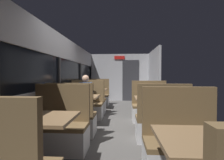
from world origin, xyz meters
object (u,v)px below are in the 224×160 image
bench_near_window_facing_entry (59,131)px  bench_far_window_facing_end (91,103)px  coffee_cup_secondary (156,95)px  dining_table_far_window (94,92)px  dining_table_near_window (38,125)px  dining_table_mid_window (80,100)px  bench_mid_window_facing_entry (86,107)px  bench_rear_aisle_facing_entry (150,109)px  bench_far_window_facing_entry (97,97)px  dining_table_front_aisle (213,150)px  coffee_cup_primary (212,132)px  bench_front_aisle_facing_entry (182,150)px  bench_rear_aisle_facing_end (162,124)px  seated_passenger (86,100)px  bench_mid_window_facing_end (72,120)px  dining_table_rear_aisle (155,102)px

bench_near_window_facing_entry → bench_far_window_facing_end: 2.80m
bench_near_window_facing_entry → coffee_cup_secondary: size_ratio=12.22×
dining_table_far_window → coffee_cup_secondary: size_ratio=10.00×
dining_table_near_window → dining_table_mid_window: size_ratio=1.00×
dining_table_near_window → bench_near_window_facing_entry: bearing=90.0°
bench_near_window_facing_entry → bench_mid_window_facing_entry: same height
bench_rear_aisle_facing_entry → coffee_cup_secondary: 0.83m
bench_near_window_facing_entry → bench_far_window_facing_entry: (0.00, 4.20, 0.00)m
bench_mid_window_facing_entry → bench_far_window_facing_entry: bearing=90.0°
dining_table_near_window → bench_far_window_facing_entry: 4.91m
dining_table_far_window → dining_table_front_aisle: same height
bench_mid_window_facing_entry → dining_table_mid_window: bearing=-90.0°
dining_table_near_window → coffee_cup_secondary: (1.82, 1.91, 0.15)m
dining_table_mid_window → bench_rear_aisle_facing_entry: (1.79, 0.50, -0.31)m
bench_far_window_facing_entry → dining_table_mid_window: bearing=-90.0°
bench_far_window_facing_entry → coffee_cup_primary: (1.78, -5.48, 0.46)m
bench_far_window_facing_end → bench_front_aisle_facing_entry: size_ratio=1.00×
bench_rear_aisle_facing_end → coffee_cup_secondary: (0.03, 0.71, 0.46)m
bench_far_window_facing_end → bench_front_aisle_facing_entry: (1.79, -3.40, 0.00)m
dining_table_far_window → coffee_cup_secondary: coffee_cup_secondary is taller
bench_front_aisle_facing_entry → coffee_cup_secondary: bearing=89.2°
bench_mid_window_facing_entry → dining_table_front_aisle: bearing=-62.2°
seated_passenger → dining_table_far_window: bearing=90.0°
bench_mid_window_facing_end → coffee_cup_secondary: size_ratio=12.22×
bench_mid_window_facing_entry → coffee_cup_primary: size_ratio=12.22×
bench_rear_aisle_facing_entry → seated_passenger: seated_passenger is taller
bench_mid_window_facing_end → bench_far_window_facing_entry: same height
dining_table_front_aisle → bench_rear_aisle_facing_end: 1.83m
bench_near_window_facing_entry → coffee_cup_primary: bench_near_window_facing_entry is taller
dining_table_mid_window → coffee_cup_primary: bearing=-56.4°
bench_mid_window_facing_entry → bench_front_aisle_facing_entry: same height
bench_mid_window_facing_entry → bench_far_window_facing_entry: same height
bench_far_window_facing_entry → bench_near_window_facing_entry: bearing=-90.0°
dining_table_near_window → dining_table_far_window: (0.00, 4.20, 0.00)m
bench_mid_window_facing_entry → bench_rear_aisle_facing_end: (1.79, -1.60, 0.00)m
bench_mid_window_facing_entry → bench_mid_window_facing_end: bearing=-90.0°
seated_passenger → coffee_cup_secondary: size_ratio=14.00×
bench_far_window_facing_end → bench_front_aisle_facing_entry: same height
dining_table_far_window → bench_rear_aisle_facing_entry: bearing=-41.8°
bench_near_window_facing_entry → dining_table_mid_window: bearing=90.0°
dining_table_front_aisle → bench_rear_aisle_facing_end: (0.00, 1.80, -0.31)m
bench_rear_aisle_facing_entry → coffee_cup_secondary: bearing=-87.8°
bench_front_aisle_facing_entry → seated_passenger: (-1.79, 2.63, 0.21)m
bench_far_window_facing_end → dining_table_near_window: bearing=-90.0°
bench_near_window_facing_entry → bench_front_aisle_facing_entry: same height
dining_table_front_aisle → coffee_cup_primary: coffee_cup_primary is taller
dining_table_rear_aisle → seated_passenger: 1.97m
bench_near_window_facing_entry → dining_table_rear_aisle: bearing=33.8°
bench_near_window_facing_entry → bench_mid_window_facing_entry: bearing=90.0°
dining_table_near_window → bench_rear_aisle_facing_entry: bench_rear_aisle_facing_entry is taller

